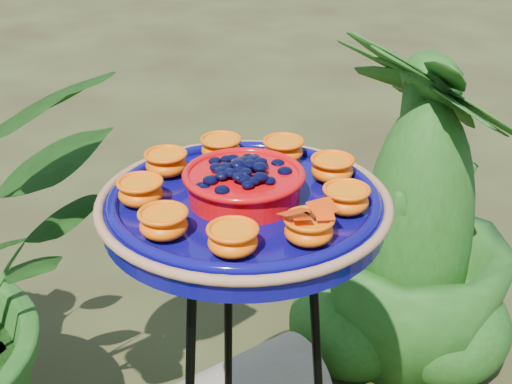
# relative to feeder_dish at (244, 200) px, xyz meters

# --- Properties ---
(feeder_dish) EXTENTS (0.45, 0.45, 0.10)m
(feeder_dish) POSITION_rel_feeder_dish_xyz_m (0.00, 0.00, 0.00)
(feeder_dish) COLOR #0A075B
(feeder_dish) RESTS_ON tripod_stand
(shrub_back_right) EXTENTS (0.64, 0.64, 0.95)m
(shrub_back_right) POSITION_rel_feeder_dish_xyz_m (0.64, 0.49, -0.39)
(shrub_back_right) COLOR #1C4412
(shrub_back_right) RESTS_ON ground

